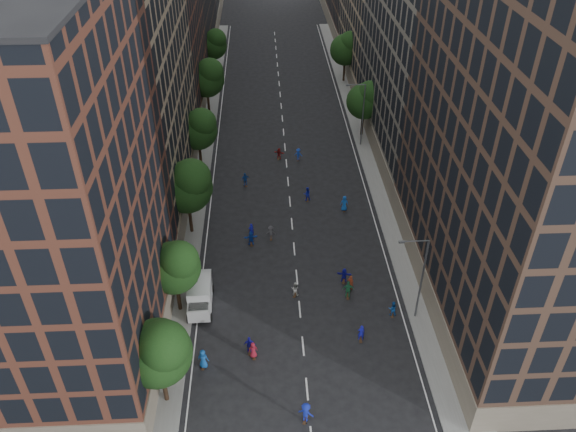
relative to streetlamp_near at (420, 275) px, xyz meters
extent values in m
plane|color=black|center=(-10.37, 28.00, -5.17)|extent=(240.00, 240.00, 0.00)
cube|color=slate|center=(-22.37, 35.50, -5.09)|extent=(4.00, 105.00, 0.15)
cube|color=slate|center=(1.63, 35.50, -5.09)|extent=(4.00, 105.00, 0.15)
cube|color=#4E291D|center=(-29.37, -1.00, 9.83)|extent=(14.00, 22.00, 30.00)
cube|color=#927C5F|center=(-29.37, 23.00, 11.83)|extent=(14.00, 26.00, 34.00)
cube|color=#4E291D|center=(-29.37, 46.00, 8.83)|extent=(14.00, 20.00, 28.00)
cube|color=#422E23|center=(8.63, 3.00, 12.83)|extent=(14.00, 30.00, 36.00)
cube|color=#5F584E|center=(8.63, 32.00, 11.33)|extent=(14.00, 28.00, 33.00)
cylinder|color=black|center=(-21.57, -8.00, -3.19)|extent=(0.36, 0.36, 3.96)
sphere|color=black|center=(-21.57, -8.00, 0.41)|extent=(5.20, 5.20, 5.20)
sphere|color=black|center=(-20.92, -8.52, 1.71)|extent=(3.90, 3.90, 3.90)
cylinder|color=black|center=(-21.57, 2.00, -3.32)|extent=(0.36, 0.36, 3.70)
sphere|color=black|center=(-21.57, 2.00, 0.04)|extent=(4.80, 4.80, 4.80)
sphere|color=black|center=(-20.97, 1.52, 1.24)|extent=(3.60, 3.60, 3.60)
cylinder|color=black|center=(-21.57, 14.00, -3.06)|extent=(0.36, 0.36, 4.22)
sphere|color=black|center=(-21.57, 14.00, 0.78)|extent=(5.60, 5.60, 5.60)
sphere|color=black|center=(-20.87, 13.44, 2.18)|extent=(4.20, 4.20, 4.20)
cylinder|color=black|center=(-21.57, 28.00, -3.23)|extent=(0.36, 0.36, 3.87)
sphere|color=black|center=(-21.57, 28.00, 0.29)|extent=(5.00, 5.00, 5.00)
sphere|color=black|center=(-20.94, 27.50, 1.54)|extent=(3.75, 3.75, 3.75)
cylinder|color=black|center=(-21.57, 44.00, -3.14)|extent=(0.36, 0.36, 4.05)
sphere|color=black|center=(-21.57, 44.00, 0.54)|extent=(5.40, 5.40, 5.40)
sphere|color=black|center=(-20.89, 43.46, 1.89)|extent=(4.05, 4.05, 4.05)
cylinder|color=black|center=(-21.57, 60.00, -3.28)|extent=(0.36, 0.36, 3.78)
sphere|color=black|center=(-21.57, 60.00, 0.16)|extent=(4.80, 4.80, 4.80)
sphere|color=black|center=(-20.97, 59.52, 1.36)|extent=(3.60, 3.60, 3.60)
cylinder|color=black|center=(0.83, 36.00, -3.30)|extent=(0.36, 0.36, 3.74)
sphere|color=black|center=(0.83, 36.00, 0.10)|extent=(5.00, 5.00, 5.00)
sphere|color=black|center=(1.46, 35.50, 1.35)|extent=(3.75, 3.75, 3.75)
cylinder|color=black|center=(0.83, 56.00, -3.19)|extent=(0.36, 0.36, 3.96)
sphere|color=black|center=(0.83, 56.00, 0.41)|extent=(5.20, 5.20, 5.20)
sphere|color=black|center=(1.48, 55.48, 1.71)|extent=(3.90, 3.90, 3.90)
cylinder|color=#595B60|center=(0.23, 0.00, -0.67)|extent=(0.18, 0.18, 9.00)
cylinder|color=#595B60|center=(-0.97, 0.00, 3.83)|extent=(2.40, 0.12, 0.12)
cube|color=#595B60|center=(-2.07, 0.00, 3.78)|extent=(0.50, 0.22, 0.15)
cylinder|color=#595B60|center=(0.23, 33.00, -0.67)|extent=(0.18, 0.18, 9.00)
cylinder|color=#595B60|center=(-0.97, 33.00, 3.83)|extent=(2.40, 0.12, 0.12)
cube|color=#595B60|center=(-2.07, 33.00, 3.78)|extent=(0.50, 0.22, 0.15)
cube|color=#B2B2B4|center=(-19.68, 2.89, -3.71)|extent=(2.20, 3.67, 2.21)
cube|color=#B2B2B4|center=(-19.63, 0.68, -4.11)|extent=(2.05, 1.66, 1.41)
cube|color=black|center=(-19.63, 0.68, -3.46)|extent=(1.84, 1.35, 0.10)
cylinder|color=black|center=(-20.63, 0.35, -4.79)|extent=(0.27, 0.77, 0.76)
cylinder|color=black|center=(-18.62, 0.40, -4.79)|extent=(0.27, 0.77, 0.76)
cylinder|color=black|center=(-20.72, 4.27, -4.79)|extent=(0.27, 0.77, 0.76)
cylinder|color=black|center=(-18.71, 4.32, -4.79)|extent=(0.27, 0.77, 0.76)
imported|color=#114592|center=(-18.87, -4.84, -4.21)|extent=(1.06, 0.83, 1.92)
imported|color=#1617B3|center=(-5.23, -2.51, -4.33)|extent=(0.63, 0.43, 1.68)
imported|color=#144DA6|center=(-1.87, 0.33, -4.38)|extent=(0.80, 0.64, 1.59)
imported|color=#13219F|center=(-10.70, -10.38, -4.23)|extent=(1.39, 1.12, 1.88)
imported|color=#19139F|center=(-15.02, -3.43, -4.29)|extent=(1.05, 0.48, 1.75)
imported|color=#13139F|center=(-5.74, 5.11, -4.39)|extent=(1.52, 0.75, 1.56)
imported|color=maroon|center=(-14.70, -3.96, -4.37)|extent=(0.84, 0.61, 1.60)
imported|color=maroon|center=(-5.29, 3.94, -4.32)|extent=(0.72, 0.60, 1.69)
imported|color=beige|center=(-10.70, 3.42, -4.40)|extent=(0.88, 0.78, 1.53)
imported|color=#3C3B40|center=(-12.80, 12.39, -4.36)|extent=(1.08, 0.66, 1.62)
imported|color=#217044|center=(-5.64, 2.90, -4.22)|extent=(1.16, 0.60, 1.90)
imported|color=#153EAE|center=(-14.96, 11.47, -4.36)|extent=(1.55, 0.69, 1.61)
imported|color=#1448A2|center=(-4.13, 17.35, -4.23)|extent=(0.98, 0.69, 1.89)
imported|color=#1314A0|center=(-14.95, 12.81, -4.31)|extent=(0.74, 0.64, 1.72)
imported|color=#1721BE|center=(-8.31, 19.66, -4.30)|extent=(0.92, 0.75, 1.74)
imported|color=#173DBE|center=(-8.73, 29.34, -4.34)|extent=(1.20, 0.91, 1.65)
imported|color=#123E98|center=(-15.74, 23.31, -4.30)|extent=(1.11, 0.76, 1.74)
imported|color=maroon|center=(-11.31, 29.74, -4.39)|extent=(1.51, 0.92, 1.55)
camera|label=1|loc=(-13.30, -36.04, 32.84)|focal=35.00mm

